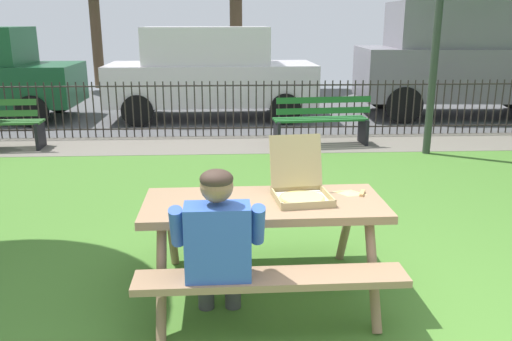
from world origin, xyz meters
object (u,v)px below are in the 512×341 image
(park_bench_center, at_px, (321,121))
(parked_car_center, at_px, (469,56))
(adult_at_table, at_px, (218,244))
(pizza_box_open, at_px, (300,187))
(parked_car_left, at_px, (210,72))
(pizza_slice_on_table, at_px, (353,193))
(picnic_table_foreground, at_px, (264,223))

(park_bench_center, xyz_separation_m, parked_car_center, (3.71, 2.76, 0.89))
(adult_at_table, relative_size, park_bench_center, 0.73)
(pizza_box_open, xyz_separation_m, parked_car_center, (4.76, 7.76, 0.45))
(parked_car_left, bearing_deg, pizza_slice_on_table, -80.18)
(parked_car_left, relative_size, parked_car_center, 0.92)
(picnic_table_foreground, bearing_deg, park_bench_center, 75.33)
(parked_car_center, bearing_deg, pizza_slice_on_table, -119.45)
(pizza_box_open, height_order, parked_car_left, parked_car_left)
(park_bench_center, height_order, parked_car_left, parked_car_left)
(pizza_box_open, height_order, adult_at_table, pizza_box_open)
(park_bench_center, distance_m, parked_car_center, 4.71)
(pizza_slice_on_table, relative_size, parked_car_center, 0.05)
(adult_at_table, distance_m, parked_car_left, 8.34)
(parked_car_left, bearing_deg, pizza_box_open, -83.36)
(pizza_box_open, distance_m, pizza_slice_on_table, 0.44)
(picnic_table_foreground, relative_size, adult_at_table, 1.53)
(pizza_slice_on_table, distance_m, parked_car_left, 7.79)
(parked_car_center, bearing_deg, adult_at_table, -122.84)
(picnic_table_foreground, height_order, adult_at_table, adult_at_table)
(pizza_slice_on_table, xyz_separation_m, adult_at_table, (-1.04, -0.65, -0.12))
(adult_at_table, distance_m, park_bench_center, 5.82)
(pizza_box_open, distance_m, adult_at_table, 0.87)
(adult_at_table, bearing_deg, parked_car_center, 57.16)
(park_bench_center, bearing_deg, parked_car_center, 36.60)
(parked_car_center, bearing_deg, pizza_box_open, -121.53)
(picnic_table_foreground, distance_m, pizza_box_open, 0.39)
(pizza_slice_on_table, xyz_separation_m, parked_car_left, (-1.33, 7.68, 0.23))
(pizza_slice_on_table, height_order, parked_car_left, parked_car_left)
(parked_car_left, bearing_deg, parked_car_center, 0.00)
(adult_at_table, xyz_separation_m, parked_car_center, (5.38, 8.33, 0.65))
(parked_car_center, bearing_deg, picnic_table_foreground, -122.78)
(picnic_table_foreground, height_order, parked_car_left, parked_car_left)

